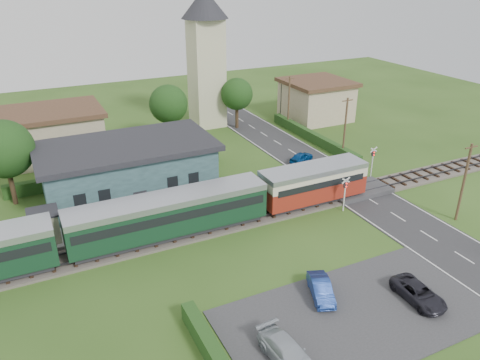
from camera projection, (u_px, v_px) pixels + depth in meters
name	position (u px, v px, depth m)	size (l,w,h in m)	color
ground	(279.00, 224.00, 39.81)	(120.00, 120.00, 0.00)	#2D4C19
railway_track	(268.00, 213.00, 41.40)	(76.00, 3.20, 0.49)	#4C443D
road	(371.00, 201.00, 43.78)	(6.00, 70.00, 0.05)	#28282B
car_park	(355.00, 315.00, 29.40)	(17.00, 9.00, 0.08)	#333335
crossing_deck	(358.00, 190.00, 45.33)	(6.20, 3.40, 0.45)	#333335
platform	(147.00, 220.00, 39.99)	(30.00, 3.00, 0.45)	gray
equipment_hut	(45.00, 226.00, 36.17)	(2.30, 2.30, 2.55)	beige
station_building	(128.00, 170.00, 43.69)	(16.00, 9.00, 5.30)	#2E474A
train	(130.00, 223.00, 35.71)	(43.20, 2.90, 3.40)	#232328
church_tower	(206.00, 49.00, 60.40)	(6.00, 6.00, 17.60)	beige
house_west	(55.00, 133.00, 53.10)	(10.80, 8.80, 5.50)	tan
house_east	(316.00, 99.00, 66.20)	(8.80, 8.80, 5.50)	tan
hedge_carpark	(216.00, 359.00, 25.39)	(0.80, 9.00, 1.20)	#193814
hedge_roadside	(313.00, 137.00, 58.28)	(0.80, 18.00, 1.20)	#193814
hedge_station	(120.00, 172.00, 48.23)	(22.00, 0.80, 1.30)	#193814
tree_a	(4.00, 149.00, 41.05)	(5.20, 5.20, 8.00)	#332316
tree_b	(169.00, 104.00, 55.71)	(4.60, 4.60, 7.34)	#332316
tree_c	(237.00, 94.00, 61.47)	(4.20, 4.20, 6.78)	#332316
utility_pole_b	(464.00, 182.00, 39.05)	(1.40, 0.22, 7.00)	#473321
utility_pole_c	(345.00, 127.00, 52.11)	(1.40, 0.22, 7.00)	#473321
utility_pole_d	(289.00, 102.00, 61.92)	(1.40, 0.22, 7.00)	#473321
crossing_signal_near	(345.00, 189.00, 41.13)	(0.84, 0.28, 3.28)	silver
crossing_signal_far	(373.00, 158.00, 47.92)	(0.84, 0.28, 3.28)	silver
streetlamp_east	(281.00, 96.00, 66.96)	(0.30, 0.30, 5.15)	#3F3F47
car_on_road	(301.00, 157.00, 52.13)	(1.32, 3.28, 1.12)	navy
car_park_blue	(321.00, 289.00, 30.83)	(1.23, 3.53, 1.16)	navy
car_park_silver	(287.00, 353.00, 25.69)	(1.75, 4.30, 1.25)	#B4BBC4
car_park_dark	(418.00, 293.00, 30.47)	(1.83, 3.98, 1.11)	black
pedestrian_near	(241.00, 194.00, 42.35)	(0.56, 0.37, 1.54)	gray
pedestrian_far	(87.00, 222.00, 37.41)	(0.93, 0.72, 1.91)	gray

